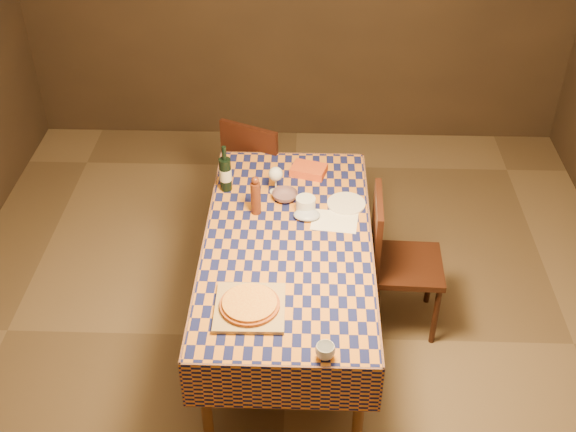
{
  "coord_description": "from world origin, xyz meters",
  "views": [
    {
      "loc": [
        0.1,
        -3.13,
        3.27
      ],
      "look_at": [
        0.0,
        0.05,
        0.9
      ],
      "focal_mm": 45.0,
      "sensor_mm": 36.0,
      "label": 1
    }
  ],
  "objects_px": {
    "cutting_board": "(250,308)",
    "white_plate": "(346,204)",
    "wine_bottle": "(225,174)",
    "bowl": "(285,196)",
    "chair_right": "(394,255)",
    "dining_table": "(288,251)",
    "chair_far": "(258,170)",
    "pizza": "(250,304)"
  },
  "relations": [
    {
      "from": "dining_table",
      "to": "pizza",
      "type": "bearing_deg",
      "value": -106.99
    },
    {
      "from": "pizza",
      "to": "dining_table",
      "type": "bearing_deg",
      "value": 73.01
    },
    {
      "from": "bowl",
      "to": "chair_right",
      "type": "distance_m",
      "value": 0.74
    },
    {
      "from": "white_plate",
      "to": "chair_far",
      "type": "xyz_separation_m",
      "value": [
        -0.58,
        0.74,
        -0.25
      ]
    },
    {
      "from": "dining_table",
      "to": "chair_far",
      "type": "height_order",
      "value": "chair_far"
    },
    {
      "from": "dining_table",
      "to": "chair_right",
      "type": "height_order",
      "value": "chair_right"
    },
    {
      "from": "chair_far",
      "to": "chair_right",
      "type": "bearing_deg",
      "value": -46.06
    },
    {
      "from": "cutting_board",
      "to": "chair_right",
      "type": "bearing_deg",
      "value": 42.79
    },
    {
      "from": "bowl",
      "to": "pizza",
      "type": "bearing_deg",
      "value": -98.41
    },
    {
      "from": "cutting_board",
      "to": "bowl",
      "type": "relative_size",
      "value": 2.25
    },
    {
      "from": "dining_table",
      "to": "pizza",
      "type": "height_order",
      "value": "pizza"
    },
    {
      "from": "bowl",
      "to": "chair_far",
      "type": "height_order",
      "value": "chair_far"
    },
    {
      "from": "pizza",
      "to": "wine_bottle",
      "type": "xyz_separation_m",
      "value": [
        -0.22,
        1.04,
        0.08
      ]
    },
    {
      "from": "wine_bottle",
      "to": "chair_right",
      "type": "relative_size",
      "value": 0.32
    },
    {
      "from": "dining_table",
      "to": "wine_bottle",
      "type": "distance_m",
      "value": 0.65
    },
    {
      "from": "cutting_board",
      "to": "chair_far",
      "type": "relative_size",
      "value": 0.37
    },
    {
      "from": "chair_right",
      "to": "wine_bottle",
      "type": "bearing_deg",
      "value": 163.31
    },
    {
      "from": "cutting_board",
      "to": "bowl",
      "type": "bearing_deg",
      "value": 81.59
    },
    {
      "from": "cutting_board",
      "to": "white_plate",
      "type": "distance_m",
      "value": 1.03
    },
    {
      "from": "cutting_board",
      "to": "wine_bottle",
      "type": "distance_m",
      "value": 1.07
    },
    {
      "from": "bowl",
      "to": "white_plate",
      "type": "xyz_separation_m",
      "value": [
        0.37,
        -0.04,
        -0.02
      ]
    },
    {
      "from": "pizza",
      "to": "chair_right",
      "type": "relative_size",
      "value": 0.37
    },
    {
      "from": "wine_bottle",
      "to": "pizza",
      "type": "bearing_deg",
      "value": -77.94
    },
    {
      "from": "cutting_board",
      "to": "chair_right",
      "type": "xyz_separation_m",
      "value": [
        0.8,
        0.74,
        -0.26
      ]
    },
    {
      "from": "chair_right",
      "to": "dining_table",
      "type": "bearing_deg",
      "value": -163.67
    },
    {
      "from": "wine_bottle",
      "to": "chair_right",
      "type": "bearing_deg",
      "value": -16.69
    },
    {
      "from": "cutting_board",
      "to": "white_plate",
      "type": "xyz_separation_m",
      "value": [
        0.51,
        0.9,
        -0.0
      ]
    },
    {
      "from": "white_plate",
      "to": "bowl",
      "type": "bearing_deg",
      "value": 173.29
    },
    {
      "from": "pizza",
      "to": "bowl",
      "type": "xyz_separation_m",
      "value": [
        0.14,
        0.94,
        -0.01
      ]
    },
    {
      "from": "pizza",
      "to": "wine_bottle",
      "type": "bearing_deg",
      "value": 102.06
    },
    {
      "from": "wine_bottle",
      "to": "white_plate",
      "type": "relative_size",
      "value": 1.32
    },
    {
      "from": "bowl",
      "to": "chair_right",
      "type": "xyz_separation_m",
      "value": [
        0.66,
        -0.21,
        -0.27
      ]
    },
    {
      "from": "chair_far",
      "to": "chair_right",
      "type": "height_order",
      "value": "same"
    },
    {
      "from": "pizza",
      "to": "bowl",
      "type": "bearing_deg",
      "value": 81.59
    },
    {
      "from": "wine_bottle",
      "to": "cutting_board",
      "type": "bearing_deg",
      "value": -77.94
    },
    {
      "from": "cutting_board",
      "to": "wine_bottle",
      "type": "height_order",
      "value": "wine_bottle"
    },
    {
      "from": "chair_far",
      "to": "pizza",
      "type": "bearing_deg",
      "value": -87.47
    },
    {
      "from": "cutting_board",
      "to": "pizza",
      "type": "xyz_separation_m",
      "value": [
        0.0,
        0.0,
        0.03
      ]
    },
    {
      "from": "pizza",
      "to": "bowl",
      "type": "distance_m",
      "value": 0.96
    },
    {
      "from": "cutting_board",
      "to": "bowl",
      "type": "distance_m",
      "value": 0.96
    },
    {
      "from": "cutting_board",
      "to": "white_plate",
      "type": "relative_size",
      "value": 1.52
    },
    {
      "from": "dining_table",
      "to": "cutting_board",
      "type": "relative_size",
      "value": 5.33
    }
  ]
}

